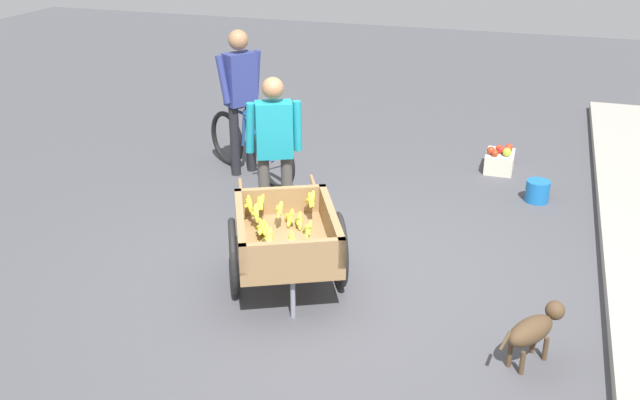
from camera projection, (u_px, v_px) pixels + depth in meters
ground_plane at (341, 275)px, 6.16m from camera, size 24.00×24.00×0.00m
fruit_cart at (286, 239)px, 5.82m from camera, size 1.82×1.40×0.73m
vendor_person at (274, 142)px, 6.67m from camera, size 0.33×0.49×1.51m
bicycle at (250, 147)px, 8.14m from camera, size 0.95×1.43×0.85m
cyclist_person at (240, 89)px, 7.98m from camera, size 0.45×0.38×1.67m
dog at (534, 329)px, 4.94m from camera, size 0.58×0.42×0.40m
plastic_bucket at (537, 191)px, 7.57m from camera, size 0.25×0.25×0.23m
apple_crate at (500, 160)px, 8.39m from camera, size 0.44×0.32×0.32m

